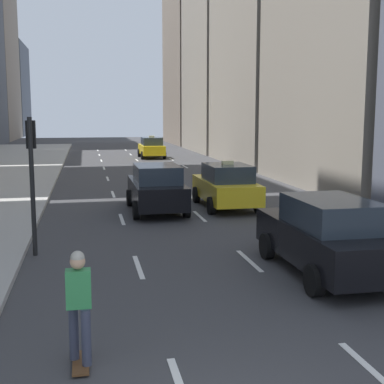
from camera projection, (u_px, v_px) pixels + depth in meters
lane_markings at (164, 184)px, 28.04m from camera, size 5.72×56.00×0.01m
taxi_lead at (151, 147)px, 44.47m from camera, size 2.02×4.40×1.87m
taxi_second at (226, 186)px, 20.98m from camera, size 2.02×4.40×1.87m
sedan_black_near at (327, 235)px, 12.25m from camera, size 2.02×4.66×1.80m
sedan_silver_behind at (156, 188)px, 20.11m from camera, size 2.02×4.58×1.79m
skateboarder at (79, 303)px, 7.73m from camera, size 0.36×0.80×1.75m
traffic_light_pole at (32, 163)px, 13.75m from camera, size 0.24×0.42×3.60m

